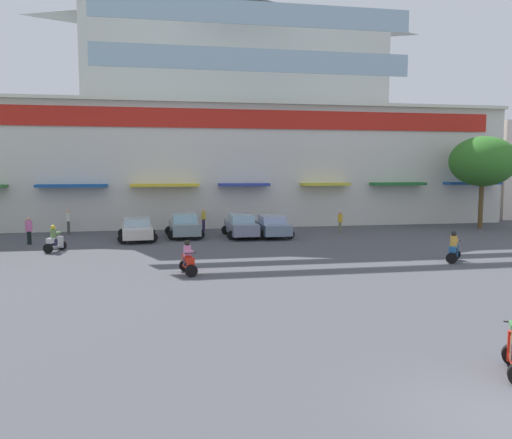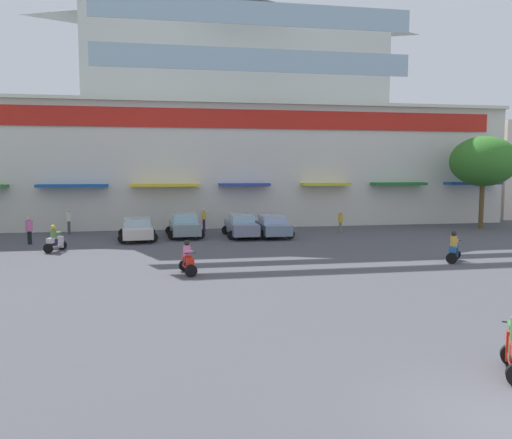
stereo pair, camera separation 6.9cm
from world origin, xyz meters
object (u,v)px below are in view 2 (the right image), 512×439
object	(u,v)px
parked_car_2	(241,225)
pedestrian_3	(29,229)
parked_car_0	(137,229)
scooter_rider_4	(55,241)
plaza_tree_1	(483,161)
parked_car_1	(184,225)
scooter_rider_3	(454,249)
pedestrian_1	(69,220)
pedestrian_0	(340,221)
parked_car_3	(272,226)
pedestrian_2	(204,218)
scooter_rider_7	(188,260)

from	to	relation	value
parked_car_2	pedestrian_3	distance (m)	12.93
parked_car_0	scooter_rider_4	xyz separation A→B (m)	(-4.19, -3.74, -0.11)
plaza_tree_1	parked_car_1	distance (m)	22.52
scooter_rider_3	pedestrian_1	xyz separation A→B (m)	(-20.19, 14.02, 0.39)
pedestrian_0	scooter_rider_3	bearing A→B (deg)	-80.84
parked_car_3	pedestrian_0	xyz separation A→B (m)	(4.98, 0.74, 0.18)
parked_car_3	scooter_rider_4	size ratio (longest dim) A/B	2.81
plaza_tree_1	parked_car_3	world-z (taller)	plaza_tree_1
parked_car_1	pedestrian_2	xyz separation A→B (m)	(1.48, 2.62, 0.18)
parked_car_2	pedestrian_3	world-z (taller)	pedestrian_3
scooter_rider_4	pedestrian_2	distance (m)	11.28
parked_car_1	pedestrian_1	size ratio (longest dim) A/B	2.41
pedestrian_0	pedestrian_1	size ratio (longest dim) A/B	0.92
scooter_rider_7	pedestrian_2	distance (m)	14.52
parked_car_1	pedestrian_3	bearing A→B (deg)	-170.30
parked_car_2	scooter_rider_4	distance (m)	11.58
scooter_rider_3	parked_car_1	bearing A→B (deg)	138.02
pedestrian_1	pedestrian_2	size ratio (longest dim) A/B	1.05
parked_car_1	scooter_rider_4	world-z (taller)	parked_car_1
parked_car_0	parked_car_3	world-z (taller)	parked_car_3
scooter_rider_3	pedestrian_1	bearing A→B (deg)	145.24
pedestrian_0	pedestrian_3	xyz separation A→B (m)	(-19.88, -1.42, 0.02)
scooter_rider_4	plaza_tree_1	bearing A→B (deg)	10.59
parked_car_3	pedestrian_3	bearing A→B (deg)	-177.40
parked_car_1	pedestrian_1	bearing A→B (deg)	160.10
plaza_tree_1	pedestrian_3	world-z (taller)	plaza_tree_1
plaza_tree_1	parked_car_1	bearing A→B (deg)	-177.74
scooter_rider_7	pedestrian_1	distance (m)	16.35
scooter_rider_4	pedestrian_3	bearing A→B (deg)	123.77
plaza_tree_1	scooter_rider_4	xyz separation A→B (m)	(-29.28, -5.48, -4.41)
plaza_tree_1	pedestrian_3	size ratio (longest dim) A/B	4.15
pedestrian_1	pedestrian_2	world-z (taller)	pedestrian_1
parked_car_2	pedestrian_1	distance (m)	11.91
scooter_rider_7	pedestrian_0	xyz separation A→B (m)	(11.03, 11.63, 0.31)
parked_car_3	scooter_rider_4	world-z (taller)	scooter_rider_4
plaza_tree_1	scooter_rider_3	xyz separation A→B (m)	(-9.64, -12.09, -4.40)
pedestrian_3	pedestrian_1	bearing A→B (deg)	71.39
scooter_rider_7	pedestrian_1	xyz separation A→B (m)	(-7.38, 14.58, 0.40)
parked_car_2	scooter_rider_7	xyz separation A→B (m)	(-4.03, -11.19, -0.16)
plaza_tree_1	parked_car_2	xyz separation A→B (m)	(-18.42, -1.47, -4.24)
pedestrian_1	pedestrian_2	bearing A→B (deg)	-1.10
pedestrian_1	pedestrian_3	world-z (taller)	pedestrian_1
parked_car_1	pedestrian_3	size ratio (longest dim) A/B	2.50
parked_car_2	parked_car_3	world-z (taller)	parked_car_2
scooter_rider_4	parked_car_1	bearing A→B (deg)	32.70
plaza_tree_1	parked_car_0	world-z (taller)	plaza_tree_1
scooter_rider_4	parked_car_2	bearing A→B (deg)	20.26
pedestrian_0	pedestrian_3	distance (m)	19.93
scooter_rider_3	pedestrian_0	size ratio (longest dim) A/B	0.96
parked_car_1	pedestrian_1	xyz separation A→B (m)	(-7.73, 2.80, 0.22)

